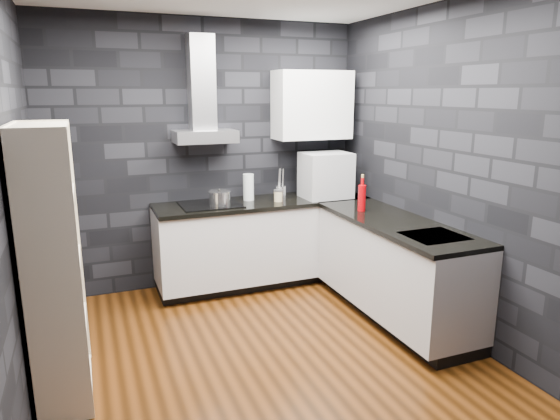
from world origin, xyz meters
TOP-DOWN VIEW (x-y plane):
  - ground at (0.00, 0.00)m, footprint 3.20×3.20m
  - wall_back at (0.00, 1.62)m, footprint 3.20×0.05m
  - wall_front at (0.00, -1.62)m, footprint 3.20×0.05m
  - wall_left at (-1.62, 0.00)m, footprint 0.05×3.20m
  - wall_right at (1.62, 0.00)m, footprint 0.05×3.20m
  - toekick_back at (0.50, 1.34)m, footprint 2.18×0.50m
  - toekick_right at (1.34, 0.10)m, footprint 0.50×1.78m
  - counter_back_cab at (0.50, 1.30)m, footprint 2.20×0.60m
  - counter_right_cab at (1.30, 0.10)m, footprint 0.60×1.80m
  - counter_back_top at (0.50, 1.29)m, footprint 2.20×0.62m
  - counter_right_top at (1.29, 0.10)m, footprint 0.62×1.80m
  - counter_corner_top at (1.30, 1.30)m, footprint 0.62×0.62m
  - hood_body at (-0.05, 1.43)m, footprint 0.60×0.34m
  - hood_chimney at (-0.05, 1.50)m, footprint 0.24×0.20m
  - upper_cabinet at (1.10, 1.43)m, footprint 0.80×0.35m
  - cooktop at (-0.05, 1.30)m, footprint 0.58×0.50m
  - sink_rim at (1.30, -0.40)m, footprint 0.44×0.40m
  - pot at (0.02, 1.22)m, footprint 0.21×0.21m
  - glass_vase at (0.37, 1.38)m, footprint 0.14×0.14m
  - storage_jar at (0.63, 1.21)m, footprint 0.10×0.10m
  - utensil_crock at (0.69, 1.30)m, footprint 0.14×0.14m
  - appliance_garage at (1.17, 1.21)m, footprint 0.49×0.38m
  - red_bottle at (1.20, 0.53)m, footprint 0.08×0.08m
  - bookshelf at (-1.42, -0.04)m, footprint 0.58×0.87m
  - fruit_bowl at (-1.42, -0.17)m, footprint 0.28×0.28m
  - book_red at (-1.44, 0.13)m, footprint 0.16×0.03m
  - book_second at (-1.45, 0.14)m, footprint 0.15×0.02m

SIDE VIEW (x-z plane):
  - ground at x=0.00m, z-range 0.00..0.00m
  - toekick_back at x=0.50m, z-range 0.00..0.10m
  - toekick_right at x=1.34m, z-range 0.00..0.10m
  - counter_back_cab at x=0.50m, z-range 0.10..0.86m
  - counter_right_cab at x=1.30m, z-range 0.10..0.86m
  - book_red at x=-1.44m, z-range 0.46..0.68m
  - book_second at x=-1.45m, z-range 0.49..0.70m
  - counter_back_top at x=0.50m, z-range 0.86..0.90m
  - counter_right_top at x=1.29m, z-range 0.86..0.90m
  - counter_corner_top at x=1.30m, z-range 0.86..0.90m
  - sink_rim at x=1.30m, z-range 0.89..0.90m
  - bookshelf at x=-1.42m, z-range 0.00..1.80m
  - cooktop at x=-0.05m, z-range 0.90..0.91m
  - fruit_bowl at x=-1.42m, z-range 0.91..0.97m
  - storage_jar at x=0.63m, z-range 0.90..1.01m
  - utensil_crock at x=0.69m, z-range 0.90..1.04m
  - pot at x=0.02m, z-range 0.91..1.03m
  - red_bottle at x=1.20m, z-range 0.90..1.14m
  - glass_vase at x=0.37m, z-range 0.90..1.17m
  - appliance_garage at x=1.17m, z-range 0.88..1.37m
  - wall_back at x=0.00m, z-range 0.00..2.70m
  - wall_front at x=0.00m, z-range 0.00..2.70m
  - wall_left at x=-1.62m, z-range 0.00..2.70m
  - wall_right at x=1.62m, z-range 0.00..2.70m
  - hood_body at x=-0.05m, z-range 1.50..1.62m
  - upper_cabinet at x=1.10m, z-range 1.50..2.20m
  - hood_chimney at x=-0.05m, z-range 1.62..2.52m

